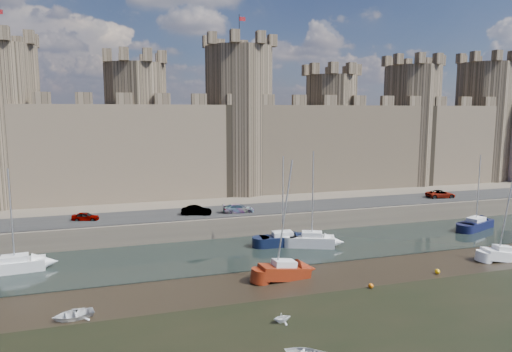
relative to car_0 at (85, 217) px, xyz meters
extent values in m
cube|color=black|center=(20.99, -9.89, -2.99)|extent=(160.00, 12.00, 0.08)
cube|color=#4C443A|center=(20.99, 26.11, -1.78)|extent=(160.00, 60.00, 2.50)
cube|color=black|center=(20.99, 0.11, -0.48)|extent=(160.00, 7.00, 0.10)
cube|color=#42382B|center=(20.99, 14.11, 6.47)|extent=(100.00, 9.00, 14.00)
cylinder|color=#42382B|center=(-11.01, 14.11, 10.47)|extent=(10.00, 10.00, 22.00)
cylinder|color=#42382B|center=(6.99, 14.11, 9.47)|extent=(9.00, 9.00, 20.00)
cylinder|color=#42382B|center=(22.99, 14.11, 10.97)|extent=(11.00, 11.00, 23.00)
cylinder|color=black|center=(22.99, 14.11, 24.97)|extent=(0.10, 0.10, 5.00)
cube|color=maroon|center=(23.49, 14.11, 26.77)|extent=(1.00, 0.03, 0.60)
cylinder|color=#42382B|center=(38.99, 14.11, 8.97)|extent=(9.00, 9.00, 19.00)
cylinder|color=#42382B|center=(54.99, 14.11, 9.97)|extent=(10.00, 10.00, 21.00)
cylinder|color=#42382B|center=(70.99, 14.11, 10.47)|extent=(10.00, 10.00, 22.00)
imported|color=gray|center=(0.00, 0.00, 0.00)|extent=(3.33, 2.04, 1.06)
imported|color=gray|center=(13.22, -0.97, 0.09)|extent=(3.95, 2.37, 1.23)
imported|color=gray|center=(18.65, -1.17, 0.05)|extent=(4.14, 1.93, 1.17)
imported|color=gray|center=(50.55, -0.33, 0.07)|extent=(4.57, 2.58, 1.21)
cube|color=silver|center=(-6.02, -9.33, -2.40)|extent=(5.55, 2.57, 1.10)
cube|color=silver|center=(-6.02, -9.33, -1.60)|extent=(2.52, 1.68, 0.50)
cylinder|color=silver|center=(-6.02, -9.33, 2.63)|extent=(0.14, 0.14, 8.98)
cube|color=black|center=(21.90, -8.82, -2.38)|extent=(5.30, 2.33, 1.13)
cube|color=silver|center=(21.90, -8.82, -1.56)|extent=(2.39, 1.55, 0.51)
cylinder|color=silver|center=(21.90, -8.82, 2.81)|extent=(0.14, 0.14, 9.26)
cube|color=silver|center=(24.97, -10.25, -2.35)|extent=(5.48, 3.76, 1.20)
cube|color=silver|center=(24.97, -10.25, -1.48)|extent=(2.62, 2.14, 0.55)
cylinder|color=silver|center=(24.97, -10.25, 3.16)|extent=(0.14, 0.14, 9.82)
cube|color=black|center=(49.01, -9.30, -2.41)|extent=(6.02, 4.02, 1.07)
cube|color=silver|center=(49.01, -9.30, -1.64)|extent=(2.87, 2.31, 0.49)
cylinder|color=silver|center=(49.01, -9.30, 2.50)|extent=(0.14, 0.14, 8.76)
cube|color=maroon|center=(18.39, -18.69, -2.42)|extent=(4.96, 2.36, 1.22)
cube|color=silver|center=(18.39, -18.69, -1.53)|extent=(2.26, 1.52, 0.55)
cylinder|color=silver|center=(18.39, -18.69, 3.18)|extent=(0.14, 0.14, 9.98)
cube|color=white|center=(42.31, -20.43, -2.51)|extent=(4.64, 2.30, 1.05)
cube|color=silver|center=(42.31, -20.43, -1.75)|extent=(2.12, 1.46, 0.48)
cylinder|color=silver|center=(42.31, -20.43, 2.29)|extent=(0.14, 0.14, 8.55)
imported|color=white|center=(15.09, -27.08, -2.66)|extent=(1.52, 1.35, 0.74)
imported|color=silver|center=(0.24, -21.89, -2.72)|extent=(3.38, 2.75, 0.62)
sphere|color=#D15E09|center=(24.89, -23.16, -2.80)|extent=(0.45, 0.45, 0.45)
sphere|color=#F9AE0B|center=(32.93, -21.89, -2.78)|extent=(0.49, 0.49, 0.49)
camera|label=1|loc=(3.87, -56.99, 12.45)|focal=32.00mm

